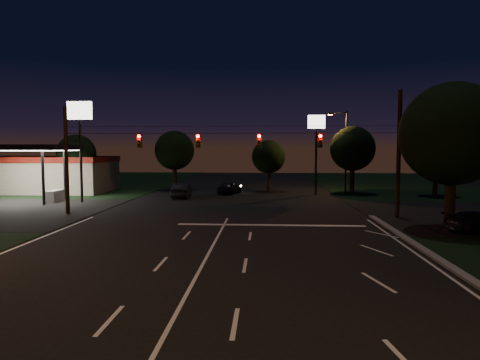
# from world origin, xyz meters

# --- Properties ---
(ground) EXTENTS (140.00, 140.00, 0.00)m
(ground) POSITION_xyz_m (0.00, 0.00, 0.00)
(ground) COLOR black
(ground) RESTS_ON ground
(center_line) EXTENTS (0.14, 40.00, 0.01)m
(center_line) POSITION_xyz_m (0.00, -6.00, 0.01)
(center_line) COLOR silver
(center_line) RESTS_ON ground
(stop_bar) EXTENTS (12.00, 0.50, 0.01)m
(stop_bar) POSITION_xyz_m (3.00, 11.50, 0.01)
(stop_bar) COLOR silver
(stop_bar) RESTS_ON ground
(utility_pole_right) EXTENTS (0.30, 0.30, 9.00)m
(utility_pole_right) POSITION_xyz_m (12.00, 15.00, 0.00)
(utility_pole_right) COLOR black
(utility_pole_right) RESTS_ON ground
(utility_pole_left) EXTENTS (0.28, 0.28, 8.00)m
(utility_pole_left) POSITION_xyz_m (-12.00, 15.00, 0.00)
(utility_pole_left) COLOR black
(utility_pole_left) RESTS_ON ground
(signal_span) EXTENTS (24.00, 0.40, 1.56)m
(signal_span) POSITION_xyz_m (-0.00, 14.96, 5.50)
(signal_span) COLOR black
(signal_span) RESTS_ON ground
(gas_station) EXTENTS (14.20, 16.10, 5.25)m
(gas_station) POSITION_xyz_m (-21.86, 30.39, 2.38)
(gas_station) COLOR gray
(gas_station) RESTS_ON ground
(pole_sign_left_near) EXTENTS (2.20, 0.30, 9.10)m
(pole_sign_left_near) POSITION_xyz_m (-14.00, 22.00, 6.98)
(pole_sign_left_near) COLOR black
(pole_sign_left_near) RESTS_ON ground
(pole_sign_right) EXTENTS (1.80, 0.30, 8.40)m
(pole_sign_right) POSITION_xyz_m (8.00, 30.00, 6.24)
(pole_sign_right) COLOR black
(pole_sign_right) RESTS_ON ground
(street_light_right_far) EXTENTS (2.20, 0.35, 9.00)m
(street_light_right_far) POSITION_xyz_m (11.24, 32.00, 5.24)
(street_light_right_far) COLOR black
(street_light_right_far) RESTS_ON ground
(tree_right_near) EXTENTS (6.00, 6.00, 8.76)m
(tree_right_near) POSITION_xyz_m (13.53, 10.17, 5.68)
(tree_right_near) COLOR black
(tree_right_near) RESTS_ON ground
(tree_far_a) EXTENTS (4.20, 4.20, 6.42)m
(tree_far_a) POSITION_xyz_m (-17.98, 30.12, 4.26)
(tree_far_a) COLOR black
(tree_far_a) RESTS_ON ground
(tree_far_b) EXTENTS (4.60, 4.60, 6.98)m
(tree_far_b) POSITION_xyz_m (-7.98, 34.13, 4.61)
(tree_far_b) COLOR black
(tree_far_b) RESTS_ON ground
(tree_far_c) EXTENTS (3.80, 3.80, 5.86)m
(tree_far_c) POSITION_xyz_m (3.02, 33.10, 3.90)
(tree_far_c) COLOR black
(tree_far_c) RESTS_ON ground
(tree_far_d) EXTENTS (4.80, 4.80, 7.30)m
(tree_far_d) POSITION_xyz_m (12.02, 31.13, 4.83)
(tree_far_d) COLOR black
(tree_far_d) RESTS_ON ground
(tree_far_e) EXTENTS (4.00, 4.00, 6.18)m
(tree_far_e) POSITION_xyz_m (20.02, 29.11, 4.11)
(tree_far_e) COLOR black
(tree_far_e) RESTS_ON ground
(car_oncoming_a) EXTENTS (2.63, 4.22, 1.34)m
(car_oncoming_a) POSITION_xyz_m (-1.23, 30.30, 0.67)
(car_oncoming_a) COLOR black
(car_oncoming_a) RESTS_ON ground
(car_oncoming_b) EXTENTS (1.71, 4.40, 1.43)m
(car_oncoming_b) POSITION_xyz_m (-5.70, 26.41, 0.71)
(car_oncoming_b) COLOR black
(car_oncoming_b) RESTS_ON ground
(car_cross) EXTENTS (4.55, 3.00, 1.22)m
(car_cross) POSITION_xyz_m (15.23, 10.00, 0.61)
(car_cross) COLOR black
(car_cross) RESTS_ON ground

